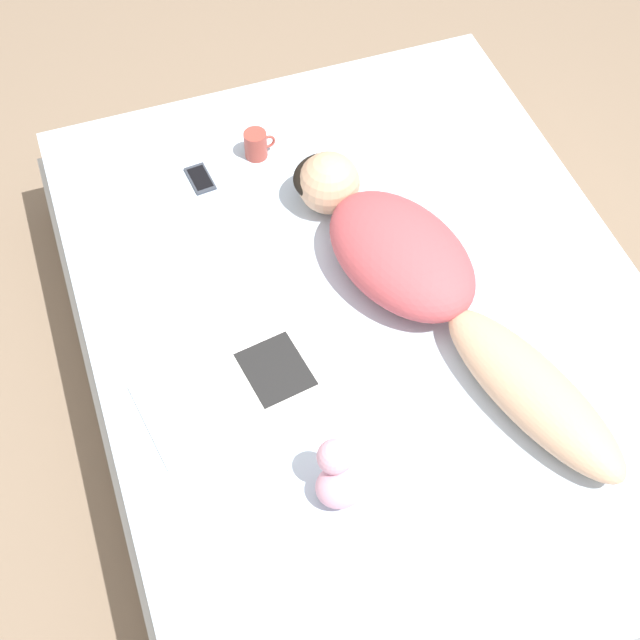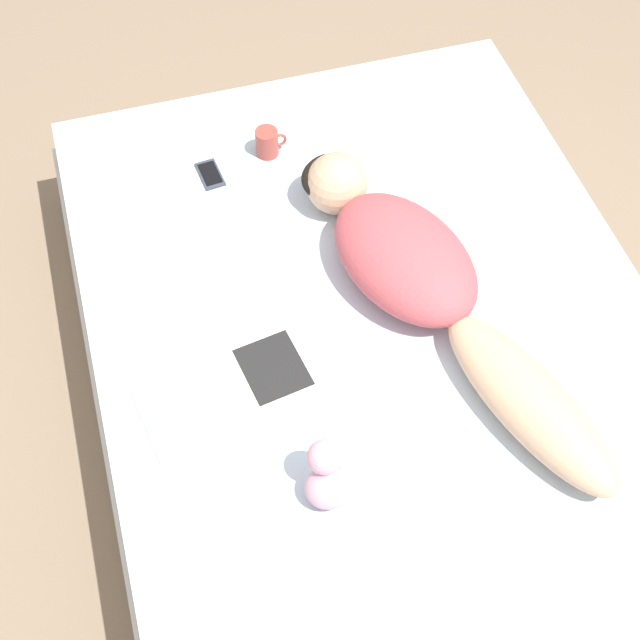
{
  "view_description": "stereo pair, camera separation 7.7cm",
  "coord_description": "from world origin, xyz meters",
  "px_view_note": "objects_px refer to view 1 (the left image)",
  "views": [
    {
      "loc": [
        -0.66,
        -1.42,
        2.61
      ],
      "look_at": [
        -0.17,
        -0.01,
        0.47
      ],
      "focal_mm": 50.0,
      "sensor_mm": 36.0,
      "label": 1
    },
    {
      "loc": [
        -0.59,
        -1.44,
        2.61
      ],
      "look_at": [
        -0.17,
        -0.01,
        0.47
      ],
      "focal_mm": 50.0,
      "sensor_mm": 36.0,
      "label": 2
    }
  ],
  "objects_px": {
    "coffee_mug": "(256,144)",
    "open_magazine": "(236,388)",
    "cell_phone": "(200,179)",
    "person": "(420,275)"
  },
  "relations": [
    {
      "from": "person",
      "to": "coffee_mug",
      "type": "bearing_deg",
      "value": 94.59
    },
    {
      "from": "person",
      "to": "coffee_mug",
      "type": "height_order",
      "value": "person"
    },
    {
      "from": "open_magazine",
      "to": "coffee_mug",
      "type": "bearing_deg",
      "value": 60.28
    },
    {
      "from": "person",
      "to": "open_magazine",
      "type": "distance_m",
      "value": 0.64
    },
    {
      "from": "coffee_mug",
      "to": "open_magazine",
      "type": "bearing_deg",
      "value": -110.63
    },
    {
      "from": "open_magazine",
      "to": "coffee_mug",
      "type": "height_order",
      "value": "coffee_mug"
    },
    {
      "from": "person",
      "to": "cell_phone",
      "type": "distance_m",
      "value": 0.86
    },
    {
      "from": "open_magazine",
      "to": "cell_phone",
      "type": "relative_size",
      "value": 4.13
    },
    {
      "from": "person",
      "to": "open_magazine",
      "type": "height_order",
      "value": "person"
    },
    {
      "from": "person",
      "to": "open_magazine",
      "type": "xyz_separation_m",
      "value": [
        -0.62,
        -0.14,
        -0.09
      ]
    }
  ]
}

